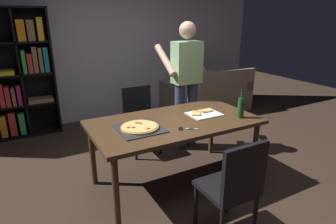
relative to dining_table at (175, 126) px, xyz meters
name	(u,v)px	position (x,y,z in m)	size (l,w,h in m)	color
ground_plane	(174,181)	(0.00, 0.00, -0.68)	(12.00, 12.00, 0.00)	#38281E
back_wall	(102,41)	(0.00, 2.60, 0.72)	(6.40, 0.10, 2.80)	#BCB7C6
dining_table	(175,126)	(0.00, 0.00, 0.00)	(1.78, 0.96, 0.75)	#4C331E
chair_near_camera	(234,184)	(0.00, -0.96, -0.17)	(0.42, 0.42, 0.90)	black
chair_far_side	(140,115)	(0.00, 0.96, -0.17)	(0.42, 0.42, 0.90)	black
couch	(207,95)	(1.89, 1.99, -0.38)	(1.78, 1.02, 0.85)	gray
bookshelf	(3,80)	(-1.60, 2.38, 0.23)	(1.40, 0.35, 1.95)	black
person_serving_pizza	(186,79)	(0.60, 0.74, 0.32)	(0.55, 0.54, 1.75)	#38476B
pepperoni_pizza_on_tray	(140,127)	(-0.42, -0.05, 0.08)	(0.43, 0.43, 0.04)	#2D2D33
pizza_slices_on_towel	(203,113)	(0.39, 0.02, 0.08)	(0.36, 0.28, 0.03)	white
wine_bottle	(241,107)	(0.68, -0.26, 0.19)	(0.07, 0.07, 0.32)	#194723
kitchen_scissors	(185,129)	(-0.04, -0.26, 0.07)	(0.19, 0.15, 0.01)	silver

